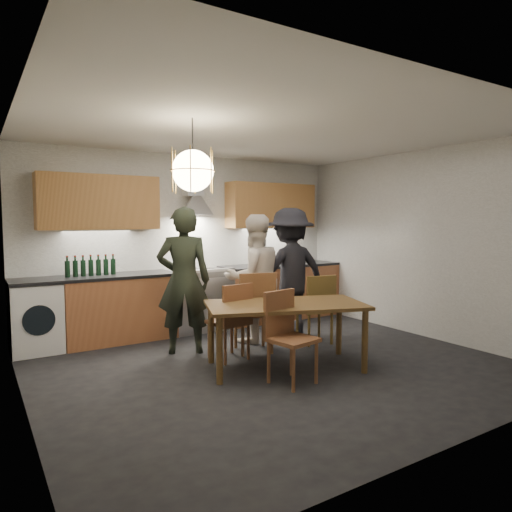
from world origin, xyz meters
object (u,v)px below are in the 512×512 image
person_right (290,272)px  chair_back_left (233,316)px  mixing_bowl (267,262)px  stock_pot (300,259)px  chair_front (286,330)px  person_mid (254,278)px  wine_bottles (91,265)px  person_left (184,280)px  dining_table (285,311)px

person_right → chair_back_left: bearing=31.7°
mixing_bowl → stock_pot: (0.67, -0.00, 0.02)m
person_right → mixing_bowl: bearing=-98.4°
chair_front → stock_pot: (2.07, 2.47, 0.44)m
chair_back_left → person_mid: size_ratio=0.53×
mixing_bowl → wine_bottles: wine_bottles is taller
person_left → wine_bottles: bearing=-26.3°
chair_back_left → person_right: person_right is taller
chair_back_left → person_left: bearing=-67.0°
dining_table → person_mid: size_ratio=1.11×
person_left → wine_bottles: person_left is taller
chair_back_left → mixing_bowl: bearing=-140.5°
dining_table → chair_back_left: 0.66m
stock_pot → chair_back_left: bearing=-144.1°
chair_front → person_mid: (0.53, 1.47, 0.33)m
mixing_bowl → dining_table: bearing=-118.5°
person_right → mixing_bowl: (0.23, 0.95, 0.04)m
person_right → wine_bottles: bearing=-16.2°
person_mid → mixing_bowl: size_ratio=5.17×
dining_table → chair_front: bearing=-104.7°
person_right → stock_pot: size_ratio=9.88×
dining_table → mixing_bowl: mixing_bowl is taller
mixing_bowl → wine_bottles: 2.73m
chair_back_left → mixing_bowl: mixing_bowl is taller
person_right → mixing_bowl: 0.98m
dining_table → stock_pot: bearing=68.9°
person_right → person_mid: bearing=9.8°
person_right → mixing_bowl: person_right is taller
chair_front → chair_back_left: bearing=87.4°
person_mid → stock_pot: size_ratio=9.36×
dining_table → stock_pot: 2.82m
chair_back_left → stock_pot: size_ratio=4.97×
chair_back_left → chair_front: size_ratio=0.98×
stock_pot → wine_bottles: (-3.41, 0.03, 0.07)m
stock_pot → mixing_bowl: bearing=179.6°
dining_table → chair_back_left: size_ratio=2.10×
person_left → chair_front: bearing=131.0°
chair_back_left → person_mid: (0.66, 0.59, 0.33)m
chair_front → person_right: person_right is taller
chair_back_left → person_right: size_ratio=0.50×
dining_table → person_left: (-0.71, 1.14, 0.26)m
person_left → person_right: (1.63, 0.04, 0.00)m
person_left → wine_bottles: (-0.87, 1.02, 0.14)m
person_left → mixing_bowl: person_left is taller
chair_front → person_left: 1.60m
person_mid → mixing_bowl: person_mid is taller
dining_table → person_mid: (0.29, 1.13, 0.21)m
person_right → stock_pot: person_right is taller
person_left → stock_pot: (2.54, 0.99, 0.07)m
dining_table → chair_back_left: chair_back_left is taller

